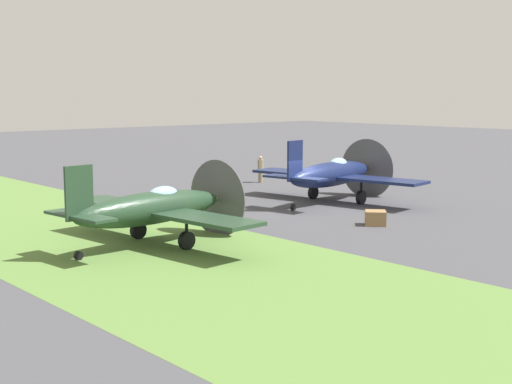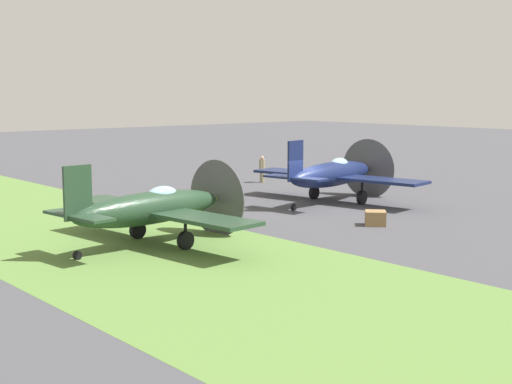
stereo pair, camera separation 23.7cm
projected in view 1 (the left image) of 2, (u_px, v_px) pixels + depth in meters
ground_plane at (306, 210)px, 35.97m from camera, size 160.00×160.00×0.00m
grass_verge at (105, 240)px, 28.59m from camera, size 120.00×11.00×0.01m
airplane_lead at (333, 174)px, 38.27m from camera, size 10.29×8.19×3.64m
airplane_wingman at (154, 208)px, 27.46m from camera, size 9.82×7.78×3.49m
ground_crew_chief at (261, 169)px, 46.78m from camera, size 0.39×0.55×1.73m
fuel_drum at (202, 208)px, 33.59m from camera, size 0.60×0.60×0.90m
supply_crate at (375, 218)px, 31.81m from camera, size 1.27×1.27×0.64m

